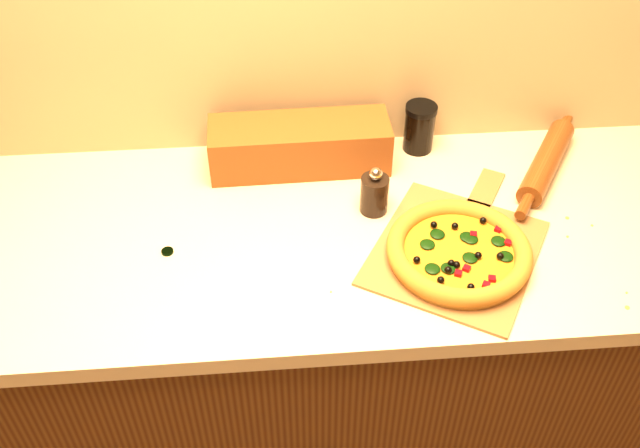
{
  "coord_description": "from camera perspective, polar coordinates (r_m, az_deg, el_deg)",
  "views": [
    {
      "loc": [
        -0.04,
        0.28,
        1.98
      ],
      "look_at": [
        0.04,
        1.38,
        0.96
      ],
      "focal_mm": 40.0,
      "sensor_mm": 36.0,
      "label": 1
    }
  ],
  "objects": [
    {
      "name": "cabinet",
      "position": [
        1.92,
        -1.43,
        -10.71
      ],
      "size": [
        2.8,
        0.65,
        0.86
      ],
      "primitive_type": "cube",
      "color": "#411F0D",
      "rests_on": "ground"
    },
    {
      "name": "countertop",
      "position": [
        1.58,
        -1.71,
        -0.98
      ],
      "size": [
        2.84,
        0.68,
        0.04
      ],
      "primitive_type": "cube",
      "color": "beige",
      "rests_on": "cabinet"
    },
    {
      "name": "pizza_peel",
      "position": [
        1.55,
        10.92,
        -1.92
      ],
      "size": [
        0.46,
        0.51,
        0.01
      ],
      "rotation": [
        0.0,
        0.0,
        -0.53
      ],
      "color": "brown",
      "rests_on": "countertop"
    },
    {
      "name": "pizza",
      "position": [
        1.51,
        11.03,
        -2.18
      ],
      "size": [
        0.3,
        0.3,
        0.04
      ],
      "color": "#AC7D2B",
      "rests_on": "pizza_peel"
    },
    {
      "name": "bottle_cap",
      "position": [
        1.55,
        -12.11,
        -2.16
      ],
      "size": [
        0.03,
        0.03,
        0.01
      ],
      "primitive_type": "cylinder",
      "rotation": [
        0.0,
        0.0,
        -0.06
      ],
      "color": "black",
      "rests_on": "countertop"
    },
    {
      "name": "pepper_grinder",
      "position": [
        1.59,
        4.37,
        2.47
      ],
      "size": [
        0.06,
        0.06,
        0.12
      ],
      "color": "black",
      "rests_on": "countertop"
    },
    {
      "name": "rolling_pin",
      "position": [
        1.79,
        17.67,
        4.77
      ],
      "size": [
        0.26,
        0.38,
        0.06
      ],
      "rotation": [
        0.0,
        0.0,
        1.0
      ],
      "color": "#5A2F0F",
      "rests_on": "countertop"
    },
    {
      "name": "bread_bag",
      "position": [
        1.71,
        -1.64,
        6.32
      ],
      "size": [
        0.43,
        0.15,
        0.12
      ],
      "primitive_type": "cube",
      "rotation": [
        0.0,
        0.0,
        0.02
      ],
      "color": "brown",
      "rests_on": "countertop"
    },
    {
      "name": "dark_jar",
      "position": [
        1.78,
        7.96,
        7.66
      ],
      "size": [
        0.08,
        0.08,
        0.12
      ],
      "color": "black",
      "rests_on": "countertop"
    }
  ]
}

